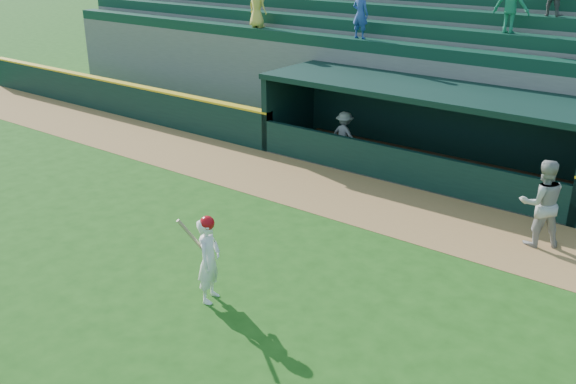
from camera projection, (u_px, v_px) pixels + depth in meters
The scene contains 9 objects.
ground at pixel (239, 276), 12.78m from camera, with size 120.00×120.00×0.00m, color #1D4D13.
warning_track at pixel (366, 201), 16.39m from camera, with size 40.00×3.00×0.01m, color olive.
field_wall_left at pixel (111, 97), 24.29m from camera, with size 15.50×0.30×1.20m, color black.
wall_stripe_left at pixel (109, 80), 24.05m from camera, with size 15.50×0.32×0.06m, color yellow.
dugout_player_front at pixel (542, 203), 13.75m from camera, with size 0.95×0.74×1.96m, color #A3A39E.
dugout_player_inside at pixel (344, 135), 19.25m from camera, with size 0.93×0.54×1.44m, color #A4A39E.
dugout at pixel (425, 123), 18.17m from camera, with size 9.40×2.80×2.46m.
stands at pixel (491, 63), 21.12m from camera, with size 34.50×6.25×7.52m.
batter_at_plate at pixel (209, 258), 11.66m from camera, with size 0.62×0.80×1.71m.
Camera 1 is at (7.59, -8.33, 6.34)m, focal length 40.00 mm.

